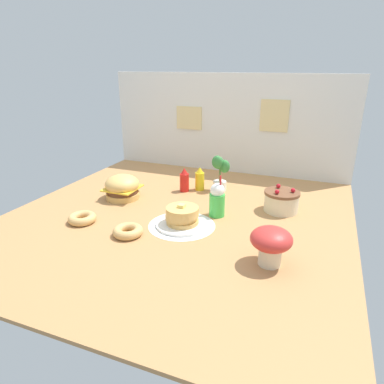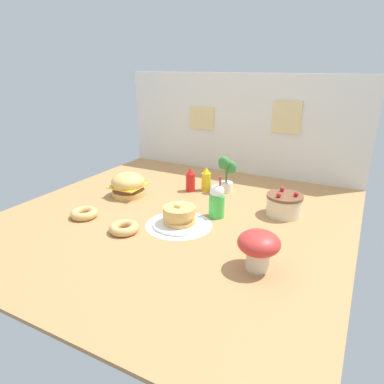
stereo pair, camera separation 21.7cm
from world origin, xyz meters
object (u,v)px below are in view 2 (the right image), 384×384
Objects in this scene: cream_soda_cup at (217,201)px; donut_chocolate at (124,228)px; mustard_bottle at (206,180)px; mushroom_stool at (259,246)px; layer_cake at (284,205)px; donut_pink_glaze at (84,213)px; potted_plant at (226,173)px; ketchup_bottle at (190,180)px; burger at (128,185)px; pancake_stack at (179,217)px.

donut_chocolate is (-0.39, -0.45, -0.08)m from cream_soda_cup.
mustard_bottle is 1.08× the size of donut_chocolate.
donut_chocolate is 0.85× the size of mushroom_stool.
layer_cake is 1.34× the size of donut_pink_glaze.
potted_plant is at bearing 120.44° from mushroom_stool.
cream_soda_cup reaches higher than mustard_bottle.
mustard_bottle is 1.08× the size of donut_pink_glaze.
potted_plant is at bearing 25.72° from ketchup_bottle.
layer_cake is at bearing 9.53° from burger.
cream_soda_cup is 1.61× the size of donut_chocolate.
layer_cake is 0.67m from mustard_bottle.
pancake_stack is at bearing -24.21° from burger.
burger is 1.43× the size of donut_pink_glaze.
ketchup_bottle reaches higher than pancake_stack.
donut_pink_glaze is at bearing -91.90° from burger.
cream_soda_cup is (0.73, -0.04, 0.02)m from burger.
mushroom_stool is (0.56, -0.23, 0.06)m from pancake_stack.
mushroom_stool is (0.04, -0.68, 0.05)m from layer_cake.
pancake_stack is 1.36× the size of layer_cake.
burger is 1.24m from mushroom_stool.
pancake_stack is at bearing 43.44° from donut_chocolate.
layer_cake is (0.52, 0.45, 0.02)m from pancake_stack.
pancake_stack is 1.70× the size of mustard_bottle.
potted_plant is (-0.12, 0.46, 0.04)m from cream_soda_cup.
layer_cake is at bearing 41.42° from donut_chocolate.
donut_pink_glaze is 0.36m from donut_chocolate.
pancake_stack reaches higher than donut_pink_glaze.
cream_soda_cup reaches higher than layer_cake.
layer_cake is 0.68m from mushroom_stool.
donut_pink_glaze is (-0.01, -0.44, -0.06)m from burger.
mustard_bottle is (0.46, 0.37, 0.00)m from burger.
burger is at bearing -170.47° from layer_cake.
mustard_bottle is 0.17m from potted_plant.
mustard_bottle is 0.49m from cream_soda_cup.
cream_soda_cup reaches higher than donut_chocolate.
cream_soda_cup reaches higher than ketchup_bottle.
donut_chocolate is at bearing -131.10° from cream_soda_cup.
ketchup_bottle reaches higher than donut_pink_glaze.
ketchup_bottle is at bearing -154.28° from potted_plant.
mustard_bottle is (-0.12, 0.63, 0.03)m from pancake_stack.
cream_soda_cup is at bearing 48.90° from donut_chocolate.
mushroom_stool reaches higher than burger.
donut_chocolate is at bearing -7.55° from donut_pink_glaze.
mustard_bottle is at bearing 123.22° from cream_soda_cup.
mushroom_stool is (1.16, -0.05, 0.09)m from donut_pink_glaze.
donut_pink_glaze is (-0.47, -0.81, -0.06)m from mustard_bottle.
potted_plant reaches higher than donut_pink_glaze.
donut_chocolate is at bearing -106.31° from potted_plant.
pancake_stack is 0.64m from mustard_bottle.
ketchup_bottle is at bearing 171.17° from layer_cake.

